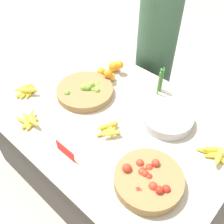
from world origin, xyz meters
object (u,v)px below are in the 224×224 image
at_px(tomato_basket, 148,180).
at_px(metal_bowl, 167,118).
at_px(vendor_person, 155,53).
at_px(lime_bowl, 85,91).
at_px(price_sign, 65,151).

height_order(tomato_basket, metal_bowl, tomato_basket).
relative_size(metal_bowl, vendor_person, 0.22).
bearing_deg(lime_bowl, tomato_basket, -19.61).
xyz_separation_m(lime_bowl, tomato_basket, (0.79, -0.28, 0.01)).
distance_m(lime_bowl, metal_bowl, 0.63).
xyz_separation_m(price_sign, vendor_person, (-0.25, 1.24, -0.03)).
height_order(metal_bowl, vendor_person, vendor_person).
bearing_deg(price_sign, lime_bowl, 124.36).
bearing_deg(metal_bowl, price_sign, -114.82).
xyz_separation_m(lime_bowl, metal_bowl, (0.60, 0.17, 0.01)).
height_order(lime_bowl, vendor_person, vendor_person).
relative_size(lime_bowl, vendor_person, 0.27).
distance_m(price_sign, vendor_person, 1.27).
bearing_deg(lime_bowl, price_sign, -55.61).
bearing_deg(vendor_person, metal_bowl, -48.95).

